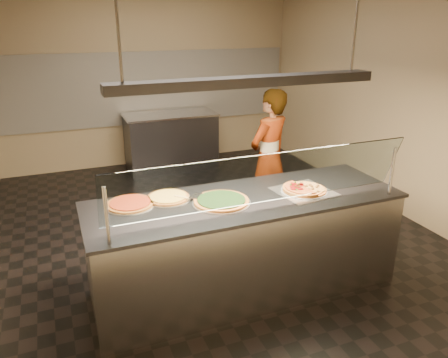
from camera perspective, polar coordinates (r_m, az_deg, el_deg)
name	(u,v)px	position (r m, az deg, el deg)	size (l,w,h in m)	color
ground	(212,234)	(5.29, -1.64, -7.14)	(5.00, 6.00, 0.02)	black
wall_back	(149,76)	(7.64, -9.80, 13.16)	(5.00, 0.02, 3.00)	#968460
wall_front	(425,226)	(2.32, 24.74, -5.62)	(5.00, 0.02, 3.00)	#968460
wall_right	(394,95)	(6.09, 21.33, 10.24)	(0.02, 6.00, 3.00)	#968460
tile_band	(150,88)	(7.64, -9.65, 11.65)	(4.90, 0.02, 1.20)	silver
serving_counter	(245,244)	(4.08, 2.75, -8.50)	(2.82, 0.94, 0.93)	#B7B7BC
sneeze_guard	(264,180)	(3.48, 5.28, -0.07)	(2.58, 0.18, 0.54)	#B7B7BC
perforated_tray	(304,191)	(4.08, 10.39, -1.54)	(0.53, 0.53, 0.01)	silver
half_pizza_pepperoni	(295,189)	(4.02, 9.25, -1.36)	(0.24, 0.42, 0.05)	brown
half_pizza_sausage	(313,187)	(4.12, 11.55, -1.09)	(0.24, 0.42, 0.04)	brown
pizza_spinach	(221,201)	(3.78, -0.37, -2.85)	(0.51, 0.51, 0.03)	silver
pizza_cheese	(168,197)	(3.89, -7.32, -2.36)	(0.40, 0.40, 0.03)	silver
pizza_tomato	(130,203)	(3.82, -12.18, -3.13)	(0.43, 0.43, 0.03)	silver
pizza_spatula	(188,196)	(3.85, -4.74, -2.28)	(0.28, 0.17, 0.02)	#B7B7BC
prep_table	(171,141)	(7.45, -6.93, 5.00)	(1.51, 0.74, 0.93)	#3A3A3F
worker	(269,158)	(5.32, 5.88, 2.78)	(0.61, 0.40, 1.67)	#403B45
heat_lamp_housing	(248,82)	(3.60, 3.16, 12.59)	(2.30, 0.18, 0.08)	#3A3A3F
lamp_rod_left	(116,8)	(3.28, -13.88, 20.82)	(0.02, 0.02, 1.01)	#B7B7BC
lamp_rod_right	(357,10)	(4.09, 17.01, 20.39)	(0.02, 0.02, 1.01)	#B7B7BC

